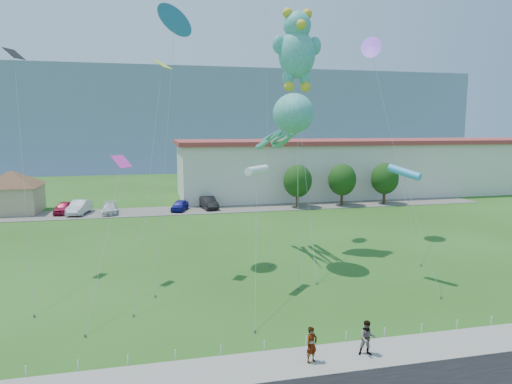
{
  "coord_description": "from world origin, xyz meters",
  "views": [
    {
      "loc": [
        -7.71,
        -20.26,
        10.11
      ],
      "look_at": [
        -1.28,
        8.0,
        5.96
      ],
      "focal_mm": 32.0,
      "sensor_mm": 36.0,
      "label": 1
    }
  ],
  "objects_px": {
    "parked_car_white": "(110,208)",
    "pedestrian_right": "(367,338)",
    "parked_car_black": "(208,203)",
    "octopus_kite": "(289,123)",
    "parked_car_blue": "(180,205)",
    "parked_car_red": "(63,208)",
    "parked_car_silver": "(79,207)",
    "pavilion": "(12,188)",
    "warehouse": "(377,166)",
    "teddy_bear_kite": "(297,48)",
    "pedestrian_left": "(312,345)"
  },
  "relations": [
    {
      "from": "pedestrian_right",
      "to": "parked_car_white",
      "type": "xyz_separation_m",
      "value": [
        -14.07,
        37.6,
        -0.22
      ]
    },
    {
      "from": "parked_car_red",
      "to": "octopus_kite",
      "type": "relative_size",
      "value": 0.32
    },
    {
      "from": "pedestrian_right",
      "to": "octopus_kite",
      "type": "distance_m",
      "value": 17.41
    },
    {
      "from": "parked_car_white",
      "to": "parked_car_silver",
      "type": "bearing_deg",
      "value": 167.43
    },
    {
      "from": "pedestrian_right",
      "to": "parked_car_silver",
      "type": "bearing_deg",
      "value": 127.68
    },
    {
      "from": "octopus_kite",
      "to": "pedestrian_right",
      "type": "bearing_deg",
      "value": -92.76
    },
    {
      "from": "parked_car_black",
      "to": "teddy_bear_kite",
      "type": "bearing_deg",
      "value": -84.95
    },
    {
      "from": "pedestrian_right",
      "to": "warehouse",
      "type": "bearing_deg",
      "value": 75.26
    },
    {
      "from": "pavilion",
      "to": "warehouse",
      "type": "relative_size",
      "value": 0.15
    },
    {
      "from": "parked_car_silver",
      "to": "parked_car_black",
      "type": "distance_m",
      "value": 15.09
    },
    {
      "from": "parked_car_black",
      "to": "octopus_kite",
      "type": "relative_size",
      "value": 0.36
    },
    {
      "from": "warehouse",
      "to": "parked_car_blue",
      "type": "distance_m",
      "value": 32.18
    },
    {
      "from": "parked_car_silver",
      "to": "parked_car_blue",
      "type": "height_order",
      "value": "parked_car_silver"
    },
    {
      "from": "pedestrian_left",
      "to": "parked_car_blue",
      "type": "relative_size",
      "value": 0.42
    },
    {
      "from": "parked_car_silver",
      "to": "octopus_kite",
      "type": "xyz_separation_m",
      "value": [
        18.18,
        -23.58,
        9.55
      ]
    },
    {
      "from": "parked_car_black",
      "to": "pedestrian_right",
      "type": "bearing_deg",
      "value": -94.38
    },
    {
      "from": "parked_car_blue",
      "to": "pedestrian_right",
      "type": "bearing_deg",
      "value": -61.93
    },
    {
      "from": "parked_car_blue",
      "to": "teddy_bear_kite",
      "type": "bearing_deg",
      "value": -48.17
    },
    {
      "from": "parked_car_red",
      "to": "teddy_bear_kite",
      "type": "xyz_separation_m",
      "value": [
        21.68,
        -20.91,
        15.49
      ]
    },
    {
      "from": "pavilion",
      "to": "warehouse",
      "type": "bearing_deg",
      "value": 6.84
    },
    {
      "from": "parked_car_white",
      "to": "parked_car_blue",
      "type": "bearing_deg",
      "value": -3.04
    },
    {
      "from": "warehouse",
      "to": "parked_car_black",
      "type": "height_order",
      "value": "warehouse"
    },
    {
      "from": "pavilion",
      "to": "parked_car_blue",
      "type": "bearing_deg",
      "value": -9.38
    },
    {
      "from": "parked_car_white",
      "to": "pedestrian_right",
      "type": "bearing_deg",
      "value": -72.97
    },
    {
      "from": "parked_car_blue",
      "to": "parked_car_white",
      "type": "bearing_deg",
      "value": -160.45
    },
    {
      "from": "pedestrian_right",
      "to": "parked_car_red",
      "type": "bearing_deg",
      "value": 129.54
    },
    {
      "from": "parked_car_blue",
      "to": "parked_car_black",
      "type": "height_order",
      "value": "parked_car_black"
    },
    {
      "from": "pavilion",
      "to": "pedestrian_left",
      "type": "height_order",
      "value": "pavilion"
    },
    {
      "from": "parked_car_red",
      "to": "parked_car_silver",
      "type": "xyz_separation_m",
      "value": [
        1.86,
        -0.67,
        0.1
      ]
    },
    {
      "from": "parked_car_red",
      "to": "teddy_bear_kite",
      "type": "height_order",
      "value": "teddy_bear_kite"
    },
    {
      "from": "pavilion",
      "to": "pedestrian_left",
      "type": "distance_m",
      "value": 46.82
    },
    {
      "from": "octopus_kite",
      "to": "parked_car_black",
      "type": "bearing_deg",
      "value": 97.4
    },
    {
      "from": "pedestrian_right",
      "to": "parked_car_red",
      "type": "distance_m",
      "value": 43.37
    },
    {
      "from": "pedestrian_left",
      "to": "parked_car_white",
      "type": "xyz_separation_m",
      "value": [
        -11.46,
        37.64,
        -0.21
      ]
    },
    {
      "from": "parked_car_red",
      "to": "parked_car_blue",
      "type": "relative_size",
      "value": 1.08
    },
    {
      "from": "parked_car_white",
      "to": "octopus_kite",
      "type": "relative_size",
      "value": 0.34
    },
    {
      "from": "pavilion",
      "to": "parked_car_red",
      "type": "height_order",
      "value": "pavilion"
    },
    {
      "from": "pedestrian_right",
      "to": "parked_car_silver",
      "type": "relative_size",
      "value": 0.33
    },
    {
      "from": "warehouse",
      "to": "parked_car_silver",
      "type": "distance_m",
      "value": 43.2
    },
    {
      "from": "parked_car_red",
      "to": "parked_car_black",
      "type": "height_order",
      "value": "parked_car_black"
    },
    {
      "from": "pavilion",
      "to": "octopus_kite",
      "type": "relative_size",
      "value": 0.74
    },
    {
      "from": "octopus_kite",
      "to": "pavilion",
      "type": "bearing_deg",
      "value": 134.67
    },
    {
      "from": "pedestrian_left",
      "to": "pedestrian_right",
      "type": "height_order",
      "value": "pedestrian_right"
    },
    {
      "from": "pedestrian_right",
      "to": "parked_car_blue",
      "type": "bearing_deg",
      "value": 112.03
    },
    {
      "from": "parked_car_red",
      "to": "parked_car_silver",
      "type": "height_order",
      "value": "parked_car_silver"
    },
    {
      "from": "parked_car_silver",
      "to": "parked_car_blue",
      "type": "bearing_deg",
      "value": 8.77
    },
    {
      "from": "parked_car_red",
      "to": "parked_car_black",
      "type": "bearing_deg",
      "value": 3.15
    },
    {
      "from": "parked_car_black",
      "to": "teddy_bear_kite",
      "type": "distance_m",
      "value": 26.05
    },
    {
      "from": "pedestrian_left",
      "to": "teddy_bear_kite",
      "type": "height_order",
      "value": "teddy_bear_kite"
    },
    {
      "from": "parked_car_red",
      "to": "parked_car_blue",
      "type": "bearing_deg",
      "value": -0.19
    }
  ]
}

